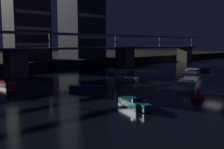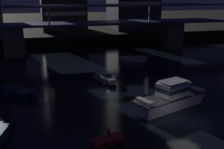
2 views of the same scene
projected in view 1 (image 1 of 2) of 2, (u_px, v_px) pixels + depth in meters
ground_plane at (214, 89)px, 38.16m from camera, size 400.00×400.00×0.00m
far_riverbank at (9, 59)px, 98.78m from camera, size 240.00×80.00×2.20m
river_bridge at (79, 54)px, 63.28m from camera, size 103.81×6.40×9.38m
tower_west_tall at (27, 21)px, 73.57m from camera, size 11.11×8.99×23.07m
tower_central at (82, 6)px, 83.68m from camera, size 11.53×11.79×34.71m
cabin_cruiser_near_left at (192, 79)px, 41.30m from camera, size 9.30×5.25×2.79m
speedboat_near_center at (126, 79)px, 46.53m from camera, size 2.22×5.23×1.16m
speedboat_near_right at (135, 104)px, 27.25m from camera, size 2.86×5.16×1.16m
speedboat_mid_left at (119, 72)px, 58.99m from camera, size 5.16×2.85×1.16m
speedboat_mid_center at (7, 84)px, 40.49m from camera, size 1.90×5.21×1.16m
speedboat_mid_right at (87, 88)px, 36.75m from camera, size 4.03×4.67×1.16m
speedboat_far_left at (200, 69)px, 64.27m from camera, size 3.50×4.90×1.16m
dinghy_with_paddler at (198, 97)px, 31.47m from camera, size 2.81×2.65×1.36m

